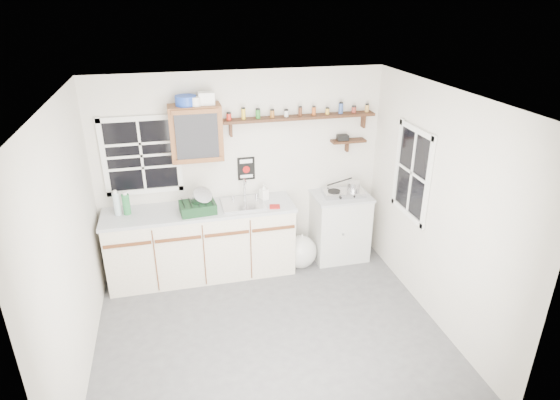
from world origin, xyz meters
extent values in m
cube|color=#49494C|center=(0.00, 0.00, -0.01)|extent=(3.60, 3.20, 0.02)
cube|color=silver|center=(0.00, 0.00, 2.51)|extent=(3.60, 3.20, 0.02)
cube|color=beige|center=(-1.81, 0.00, 1.25)|extent=(0.02, 3.20, 2.50)
cube|color=beige|center=(1.81, 0.00, 1.25)|extent=(0.02, 3.20, 2.50)
cube|color=beige|center=(0.00, 1.61, 1.25)|extent=(3.60, 0.02, 2.50)
cube|color=beige|center=(0.00, -1.61, 1.25)|extent=(3.60, 0.02, 2.50)
cube|color=beige|center=(-0.58, 1.30, 0.44)|extent=(2.27, 0.60, 0.88)
cube|color=#A8ACB1|center=(-0.58, 1.30, 0.90)|extent=(2.31, 0.62, 0.04)
cube|color=#592F17|center=(-1.44, 0.99, 0.70)|extent=(0.53, 0.02, 0.03)
cube|color=#592F17|center=(-0.87, 0.99, 0.70)|extent=(0.53, 0.02, 0.03)
cube|color=#592F17|center=(-0.30, 0.99, 0.70)|extent=(0.53, 0.02, 0.03)
cube|color=#592F17|center=(0.27, 0.99, 0.70)|extent=(0.53, 0.02, 0.03)
cube|color=beige|center=(1.25, 1.33, 0.44)|extent=(0.70, 0.55, 0.88)
cube|color=#A8ACB1|center=(1.25, 1.33, 0.90)|extent=(0.73, 0.57, 0.03)
cube|color=#BBBBC0|center=(-0.05, 1.30, 0.93)|extent=(0.52, 0.44, 0.03)
cylinder|color=#BBBBC0|center=(0.00, 1.46, 1.06)|extent=(0.02, 0.02, 0.28)
cylinder|color=#BBBBC0|center=(0.00, 1.40, 1.19)|extent=(0.02, 0.14, 0.02)
cube|color=#5B3316|center=(-0.55, 1.45, 1.82)|extent=(0.60, 0.30, 0.65)
cube|color=black|center=(-0.55, 1.29, 1.82)|extent=(0.48, 0.02, 0.52)
cylinder|color=#1A3CAA|center=(-0.64, 1.45, 2.21)|extent=(0.24, 0.24, 0.11)
cube|color=white|center=(-0.41, 1.45, 2.22)|extent=(0.18, 0.15, 0.14)
cylinder|color=white|center=(-0.53, 1.40, 2.20)|extent=(0.12, 0.12, 0.10)
cube|color=black|center=(0.73, 1.51, 1.92)|extent=(1.91, 0.18, 0.04)
cube|color=black|center=(-0.13, 1.55, 1.82)|extent=(0.03, 0.10, 0.18)
cube|color=black|center=(1.58, 1.55, 1.82)|extent=(0.03, 0.10, 0.18)
cylinder|color=red|center=(-0.15, 1.51, 1.98)|extent=(0.06, 0.06, 0.08)
cylinder|color=black|center=(-0.15, 1.51, 2.02)|extent=(0.05, 0.05, 0.02)
cylinder|color=gold|center=(0.02, 1.51, 2.00)|extent=(0.05, 0.05, 0.12)
cylinder|color=black|center=(0.02, 1.51, 2.07)|extent=(0.04, 0.04, 0.02)
cylinder|color=#267226|center=(0.20, 1.51, 1.99)|extent=(0.06, 0.06, 0.10)
cylinder|color=black|center=(0.20, 1.51, 2.05)|extent=(0.05, 0.05, 0.02)
cylinder|color=#99591E|center=(0.38, 1.51, 1.98)|extent=(0.05, 0.05, 0.08)
cylinder|color=black|center=(0.38, 1.51, 2.03)|extent=(0.05, 0.05, 0.02)
cylinder|color=silver|center=(0.55, 1.51, 1.97)|extent=(0.06, 0.06, 0.07)
cylinder|color=black|center=(0.55, 1.51, 2.02)|extent=(0.05, 0.05, 0.02)
cylinder|color=#4C2614|center=(0.73, 1.51, 1.99)|extent=(0.05, 0.05, 0.10)
cylinder|color=black|center=(0.73, 1.51, 2.05)|extent=(0.04, 0.04, 0.02)
cylinder|color=#B24C19|center=(0.90, 1.51, 1.99)|extent=(0.05, 0.05, 0.10)
cylinder|color=black|center=(0.90, 1.51, 2.04)|extent=(0.04, 0.04, 0.02)
cylinder|color=gold|center=(1.07, 1.51, 1.97)|extent=(0.05, 0.05, 0.07)
cylinder|color=black|center=(1.07, 1.51, 2.02)|extent=(0.04, 0.04, 0.02)
cylinder|color=#334C8C|center=(1.25, 1.51, 2.00)|extent=(0.06, 0.06, 0.13)
cylinder|color=black|center=(1.25, 1.51, 2.07)|extent=(0.05, 0.05, 0.02)
cylinder|color=maroon|center=(1.43, 1.51, 1.97)|extent=(0.06, 0.06, 0.07)
cylinder|color=black|center=(1.43, 1.51, 2.02)|extent=(0.05, 0.05, 0.02)
cylinder|color=#BF8C3F|center=(1.60, 1.51, 1.98)|extent=(0.05, 0.05, 0.09)
cylinder|color=black|center=(1.60, 1.51, 2.03)|extent=(0.04, 0.04, 0.02)
cube|color=black|center=(1.38, 1.52, 1.57)|extent=(0.45, 0.15, 0.03)
cube|color=black|center=(1.38, 1.56, 1.49)|extent=(0.03, 0.08, 0.14)
cube|color=black|center=(1.30, 1.52, 1.62)|extent=(0.14, 0.10, 0.07)
cube|color=black|center=(0.05, 1.59, 1.28)|extent=(0.22, 0.01, 0.30)
cube|color=white|center=(0.05, 1.58, 1.38)|extent=(0.16, 0.00, 0.05)
cylinder|color=#A50C0C|center=(0.05, 1.58, 1.27)|extent=(0.09, 0.01, 0.09)
cube|color=white|center=(0.05, 1.58, 1.18)|extent=(0.16, 0.00, 0.04)
cube|color=black|center=(-1.20, 1.59, 1.55)|extent=(0.85, 0.02, 0.90)
cube|color=silver|center=(-1.20, 1.59, 1.55)|extent=(0.93, 0.03, 0.98)
cube|color=black|center=(1.79, 0.55, 1.45)|extent=(0.02, 0.70, 1.00)
cube|color=silver|center=(1.79, 0.55, 1.45)|extent=(0.03, 0.78, 1.08)
cylinder|color=#AAC1C8|center=(-1.53, 1.36, 1.06)|extent=(0.08, 0.08, 0.28)
cylinder|color=white|center=(-1.53, 1.36, 1.21)|extent=(0.04, 0.04, 0.03)
cylinder|color=#26743C|center=(-1.42, 1.35, 1.04)|extent=(0.09, 0.09, 0.25)
cylinder|color=white|center=(-1.42, 1.35, 1.18)|extent=(0.05, 0.05, 0.03)
cube|color=black|center=(-0.61, 1.21, 0.98)|extent=(0.44, 0.35, 0.12)
cylinder|color=#BBBBC0|center=(-0.56, 1.21, 1.11)|extent=(0.32, 0.33, 0.25)
imported|color=silver|center=(0.23, 1.39, 1.02)|extent=(0.12, 0.12, 0.21)
cube|color=maroon|center=(0.31, 1.12, 0.93)|extent=(0.14, 0.13, 0.02)
cube|color=#BBBBC0|center=(1.27, 1.31, 0.94)|extent=(0.55, 0.33, 0.07)
cylinder|color=black|center=(1.14, 1.31, 0.98)|extent=(0.16, 0.16, 0.01)
cylinder|color=black|center=(1.40, 1.31, 0.98)|extent=(0.16, 0.16, 0.01)
cylinder|color=#BBBBC0|center=(1.40, 1.31, 1.03)|extent=(0.17, 0.17, 0.10)
cylinder|color=black|center=(1.24, 1.39, 1.07)|extent=(0.28, 0.20, 0.16)
ellipsoid|color=beige|center=(0.67, 1.20, 0.20)|extent=(0.43, 0.38, 0.45)
cone|color=beige|center=(0.69, 1.20, 0.41)|extent=(0.12, 0.12, 0.12)
camera|label=1|loc=(-0.83, -3.92, 3.32)|focal=30.00mm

